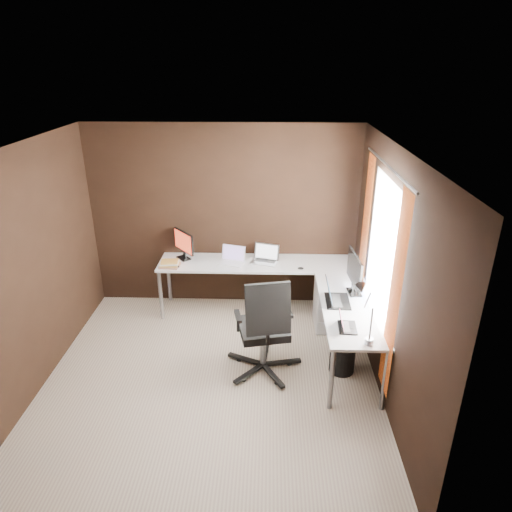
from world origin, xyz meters
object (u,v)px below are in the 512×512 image
at_px(monitor_left, 184,243).
at_px(office_chair, 264,344).
at_px(book_stack, 170,264).
at_px(laptop_white, 232,259).
at_px(desk_lamp, 364,306).
at_px(laptop_black_small, 345,325).
at_px(drawer_pedestal, 331,305).
at_px(laptop_black_big, 334,297).
at_px(monitor_right, 355,272).
at_px(laptop_silver, 265,258).
at_px(wastebasket, 342,358).

bearing_deg(monitor_left, office_chair, -2.77).
height_order(book_stack, office_chair, office_chair).
relative_size(laptop_white, book_stack, 1.41).
bearing_deg(office_chair, laptop_white, 96.71).
relative_size(desk_lamp, office_chair, 0.51).
distance_m(monitor_left, laptop_black_small, 2.56).
xyz_separation_m(monitor_left, book_stack, (-0.15, -0.27, -0.18)).
xyz_separation_m(drawer_pedestal, laptop_black_big, (-0.08, -0.69, 0.48)).
xyz_separation_m(monitor_right, laptop_white, (-1.47, 0.82, -0.22)).
relative_size(laptop_silver, wastebasket, 1.22).
bearing_deg(monitor_right, office_chair, 112.50).
height_order(monitor_left, laptop_black_small, monitor_left).
relative_size(drawer_pedestal, desk_lamp, 0.99).
bearing_deg(laptop_black_big, wastebasket, -159.58).
bearing_deg(monitor_right, wastebasket, 159.08).
relative_size(monitor_left, book_stack, 1.48).
relative_size(book_stack, desk_lamp, 0.43).
bearing_deg(laptop_black_big, laptop_black_small, -174.39).
relative_size(drawer_pedestal, monitor_right, 1.03).
height_order(drawer_pedestal, book_stack, book_stack).
xyz_separation_m(laptop_white, laptop_black_small, (1.26, -1.57, -0.01)).
bearing_deg(monitor_left, laptop_white, 40.45).
distance_m(laptop_silver, book_stack, 1.26).
bearing_deg(laptop_silver, office_chair, -73.47).
height_order(laptop_white, book_stack, laptop_white).
xyz_separation_m(laptop_black_small, book_stack, (-2.07, 1.41, -0.00)).
xyz_separation_m(laptop_white, book_stack, (-0.81, -0.16, -0.01)).
height_order(drawer_pedestal, laptop_white, laptop_white).
bearing_deg(wastebasket, laptop_silver, 123.15).
bearing_deg(monitor_left, drawer_pedestal, 36.65).
relative_size(book_stack, office_chair, 0.22).
bearing_deg(laptop_black_small, laptop_white, 41.70).
xyz_separation_m(laptop_black_big, book_stack, (-2.03, 0.87, -0.02)).
height_order(laptop_white, office_chair, office_chair).
bearing_deg(office_chair, drawer_pedestal, 36.93).
xyz_separation_m(laptop_black_small, wastebasket, (0.05, 0.27, -0.61)).
height_order(laptop_silver, book_stack, laptop_silver).
xyz_separation_m(drawer_pedestal, book_stack, (-2.11, 0.19, 0.47)).
relative_size(laptop_silver, laptop_black_small, 1.50).
bearing_deg(laptop_silver, laptop_white, -158.57).
distance_m(laptop_black_small, desk_lamp, 0.42).
height_order(laptop_black_big, office_chair, office_chair).
bearing_deg(desk_lamp, laptop_silver, 112.52).
bearing_deg(monitor_right, monitor_left, 62.41).
bearing_deg(desk_lamp, monitor_right, 80.37).
bearing_deg(book_stack, drawer_pedestal, -5.05).
distance_m(laptop_black_big, wastebasket, 0.69).
xyz_separation_m(monitor_right, laptop_silver, (-1.02, 0.86, -0.22)).
height_order(monitor_right, book_stack, monitor_right).
bearing_deg(drawer_pedestal, book_stack, 174.95).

